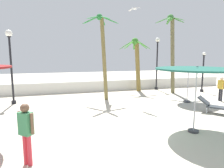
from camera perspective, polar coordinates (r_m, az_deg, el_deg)
The scene contains 14 objects.
ground_plane at distance 8.86m, azimuth 5.44°, elevation -11.66°, with size 56.00×56.00×0.00m, color beige.
boundary_wall at distance 16.59m, azimuth -5.28°, elevation -0.66°, with size 25.20×0.30×0.89m, color silver.
patio_umbrella_1 at distance 13.45m, azimuth 21.36°, elevation 3.87°, with size 2.30×2.30×2.38m.
patio_umbrella_2 at distance 8.15m, azimuth 23.48°, elevation 3.54°, with size 3.11×3.11×2.65m.
palm_tree_0 at distance 13.25m, azimuth -2.68°, elevation 10.58°, with size 2.50×2.70×5.69m.
palm_tree_1 at distance 16.59m, azimuth 7.21°, elevation 7.34°, with size 2.64×2.69×4.45m.
palm_tree_2 at distance 16.27m, azimuth 17.06°, elevation 10.27°, with size 2.14×2.27×6.12m.
lamp_post_0 at distance 17.89m, azimuth 24.92°, elevation 3.53°, with size 0.29×0.29×3.30m.
lamp_post_1 at distance 17.79m, azimuth 12.98°, elevation 7.49°, with size 0.38×0.38×4.55m.
lamp_post_2 at distance 13.56m, azimuth -27.41°, elevation 7.24°, with size 0.42×0.42×4.55m.
lounge_chair_0 at distance 11.64m, azimuth 28.14°, elevation -5.72°, with size 1.56×1.84×0.84m.
guest_0 at distance 5.93m, azimuth -23.70°, elevation -11.66°, with size 0.43×0.42×1.75m.
guest_1 at distance 14.89m, azimuth 29.13°, elevation -0.62°, with size 0.27×0.56×1.63m.
seagull_0 at distance 13.32m, azimuth 6.53°, elevation 20.95°, with size 0.46×1.07×0.15m.
Camera 1 is at (-3.12, -7.72, 3.02)m, focal length 31.47 mm.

